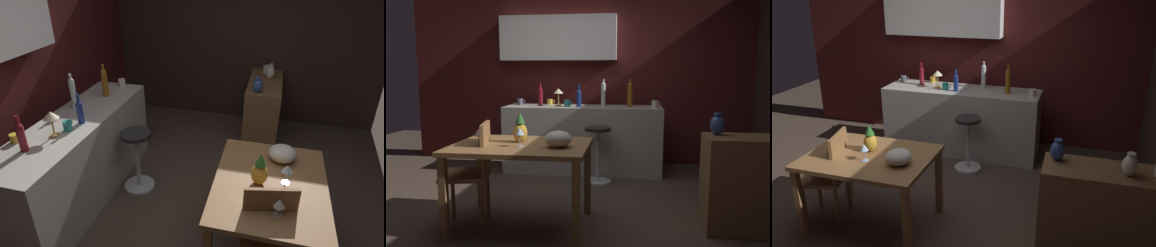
# 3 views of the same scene
# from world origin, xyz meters

# --- Properties ---
(ground_plane) EXTENTS (9.00, 9.00, 0.00)m
(ground_plane) POSITION_xyz_m (0.00, 0.00, 0.00)
(ground_plane) COLOR #47382D
(wall_kitchen_back) EXTENTS (5.20, 0.33, 2.60)m
(wall_kitchen_back) POSITION_xyz_m (-0.06, 2.08, 1.41)
(wall_kitchen_back) COLOR #4C1919
(wall_kitchen_back) RESTS_ON ground_plane
(dining_table) EXTENTS (1.17, 0.87, 0.74)m
(dining_table) POSITION_xyz_m (-0.17, -0.46, 0.65)
(dining_table) COLOR olive
(dining_table) RESTS_ON ground_plane
(kitchen_counter) EXTENTS (2.10, 0.60, 0.90)m
(kitchen_counter) POSITION_xyz_m (0.13, 1.45, 0.45)
(kitchen_counter) COLOR #B2ADA3
(kitchen_counter) RESTS_ON ground_plane
(sideboard_cabinet) EXTENTS (1.10, 0.44, 0.82)m
(sideboard_cabinet) POSITION_xyz_m (1.96, -0.29, 0.41)
(sideboard_cabinet) COLOR brown
(sideboard_cabinet) RESTS_ON ground_plane
(chair_near_window) EXTENTS (0.48, 0.48, 0.92)m
(chair_near_window) POSITION_xyz_m (-0.60, -0.50, 0.51)
(chair_near_window) COLOR olive
(chair_near_window) RESTS_ON ground_plane
(bar_stool) EXTENTS (0.34, 0.34, 0.69)m
(bar_stool) POSITION_xyz_m (0.38, 0.93, 0.37)
(bar_stool) COLOR #262323
(bar_stool) RESTS_ON ground_plane
(wine_glass_left) EXTENTS (0.08, 0.08, 0.16)m
(wine_glass_left) POSITION_xyz_m (-0.15, -0.58, 0.87)
(wine_glass_left) COLOR silver
(wine_glass_left) RESTS_ON dining_table
(wine_glass_right) EXTENTS (0.08, 0.08, 0.14)m
(wine_glass_right) POSITION_xyz_m (-0.53, -0.53, 0.84)
(wine_glass_right) COLOR silver
(wine_glass_right) RESTS_ON dining_table
(pineapple_centerpiece) EXTENTS (0.13, 0.13, 0.27)m
(pineapple_centerpiece) POSITION_xyz_m (-0.21, -0.37, 0.86)
(pineapple_centerpiece) COLOR gold
(pineapple_centerpiece) RESTS_ON dining_table
(fruit_bowl) EXTENTS (0.23, 0.23, 0.14)m
(fruit_bowl) POSITION_xyz_m (0.17, -0.54, 0.81)
(fruit_bowl) COLOR beige
(fruit_bowl) RESTS_ON dining_table
(wine_bottle_amber) EXTENTS (0.07, 0.07, 0.37)m
(wine_bottle_amber) POSITION_xyz_m (0.76, 1.43, 1.07)
(wine_bottle_amber) COLOR #8C5114
(wine_bottle_amber) RESTS_ON kitchen_counter
(wine_bottle_clear) EXTENTS (0.06, 0.06, 0.36)m
(wine_bottle_clear) POSITION_xyz_m (0.39, 1.60, 1.07)
(wine_bottle_clear) COLOR silver
(wine_bottle_clear) RESTS_ON kitchen_counter
(wine_bottle_ruby) EXTENTS (0.07, 0.07, 0.32)m
(wine_bottle_ruby) POSITION_xyz_m (-0.47, 1.51, 1.04)
(wine_bottle_ruby) COLOR maroon
(wine_bottle_ruby) RESTS_ON kitchen_counter
(wine_bottle_cobalt) EXTENTS (0.06, 0.06, 0.29)m
(wine_bottle_cobalt) POSITION_xyz_m (0.09, 1.34, 1.03)
(wine_bottle_cobalt) COLOR navy
(wine_bottle_cobalt) RESTS_ON kitchen_counter
(cup_teal) EXTENTS (0.12, 0.08, 0.09)m
(cup_teal) POSITION_xyz_m (-0.07, 1.38, 0.95)
(cup_teal) COLOR teal
(cup_teal) RESTS_ON kitchen_counter
(cup_slate) EXTENTS (0.12, 0.08, 0.08)m
(cup_slate) POSITION_xyz_m (-0.79, 1.61, 0.94)
(cup_slate) COLOR #515660
(cup_slate) RESTS_ON kitchen_counter
(cup_cream) EXTENTS (0.12, 0.08, 0.09)m
(cup_cream) POSITION_xyz_m (1.08, 1.39, 0.95)
(cup_cream) COLOR beige
(cup_cream) RESTS_ON kitchen_counter
(cup_mustard) EXTENTS (0.11, 0.08, 0.08)m
(cup_mustard) POSITION_xyz_m (-0.38, 1.69, 0.94)
(cup_mustard) COLOR gold
(cup_mustard) RESTS_ON kitchen_counter
(counter_lamp) EXTENTS (0.14, 0.14, 0.24)m
(counter_lamp) POSITION_xyz_m (-0.20, 1.43, 1.09)
(counter_lamp) COLOR #A58447
(counter_lamp) RESTS_ON kitchen_counter
(vase_ceramic_ivory) EXTENTS (0.12, 0.12, 0.19)m
(vase_ceramic_ivory) POSITION_xyz_m (2.08, -0.34, 0.91)
(vase_ceramic_ivory) COLOR beige
(vase_ceramic_ivory) RESTS_ON sideboard_cabinet
(vase_ceramic_blue) EXTENTS (0.12, 0.12, 0.19)m
(vase_ceramic_blue) POSITION_xyz_m (1.51, -0.22, 0.91)
(vase_ceramic_blue) COLOR #334C8C
(vase_ceramic_blue) RESTS_ON sideboard_cabinet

